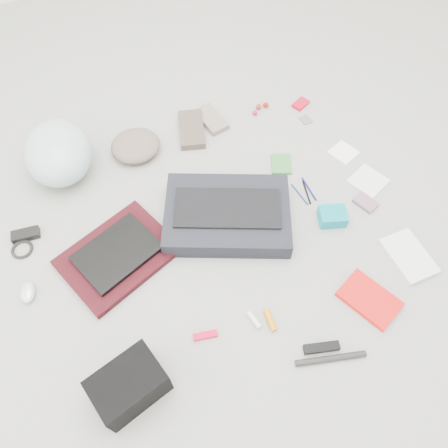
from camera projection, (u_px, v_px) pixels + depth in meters
name	position (u px, v px, depth m)	size (l,w,h in m)	color
ground_plane	(224.00, 231.00, 1.76)	(4.00, 4.00, 0.00)	gray
messenger_bag	(227.00, 215.00, 1.75)	(0.50, 0.35, 0.08)	black
bag_flap	(227.00, 208.00, 1.71)	(0.41, 0.19, 0.01)	black
laptop_sleeve	(118.00, 256.00, 1.68)	(0.41, 0.31, 0.03)	black
laptop	(117.00, 253.00, 1.66)	(0.29, 0.21, 0.02)	black
bike_helmet	(58.00, 153.00, 1.85)	(0.28, 0.35, 0.21)	#A9CDCD
beanie	(135.00, 146.00, 1.96)	(0.22, 0.21, 0.08)	#6B5B4D
mitten_left	(192.00, 129.00, 2.04)	(0.11, 0.23, 0.03)	brown
mitten_right	(211.00, 119.00, 2.08)	(0.09, 0.18, 0.03)	gray
power_brick	(26.00, 235.00, 1.73)	(0.11, 0.05, 0.03)	black
cable_coil	(22.00, 249.00, 1.71)	(0.08, 0.08, 0.01)	black
mouse	(28.00, 292.00, 1.60)	(0.05, 0.09, 0.03)	silver
camera_bag	(129.00, 386.00, 1.37)	(0.22, 0.15, 0.14)	black
multitool	(205.00, 335.00, 1.52)	(0.09, 0.02, 0.01)	red
toiletry_tube_white	(254.00, 320.00, 1.55)	(0.02, 0.02, 0.07)	silver
toiletry_tube_orange	(270.00, 320.00, 1.55)	(0.02, 0.02, 0.08)	orange
u_lock	(321.00, 348.00, 1.49)	(0.12, 0.03, 0.02)	black
bike_pump	(331.00, 359.00, 1.48)	(0.02, 0.02, 0.24)	black
book_red	(369.00, 299.00, 1.59)	(0.14, 0.21, 0.02)	red
book_white	(409.00, 256.00, 1.69)	(0.14, 0.21, 0.02)	silver
notepad	(281.00, 164.00, 1.94)	(0.08, 0.11, 0.01)	#327732
pen_blue	(300.00, 194.00, 1.85)	(0.01, 0.01, 0.12)	navy
pen_black	(307.00, 192.00, 1.86)	(0.01, 0.01, 0.12)	black
pen_navy	(309.00, 189.00, 1.87)	(0.01, 0.01, 0.13)	navy
accordion_wallet	(332.00, 216.00, 1.77)	(0.11, 0.09, 0.05)	#078799
card_deck	(365.00, 203.00, 1.82)	(0.06, 0.09, 0.02)	slate
napkin_top	(344.00, 152.00, 1.98)	(0.11, 0.11, 0.01)	white
napkin_bottom	(368.00, 181.00, 1.89)	(0.14, 0.14, 0.01)	silver
lollipop_a	(255.00, 113.00, 2.10)	(0.02, 0.02, 0.02)	#AE1325
lollipop_b	(259.00, 107.00, 2.13)	(0.03, 0.03, 0.03)	#AF1815
lollipop_c	(266.00, 105.00, 2.13)	(0.03, 0.03, 0.03)	#9B1306
altoids_tin	(301.00, 104.00, 2.14)	(0.08, 0.05, 0.02)	red
stamp_sheet	(306.00, 120.00, 2.09)	(0.05, 0.06, 0.00)	slate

